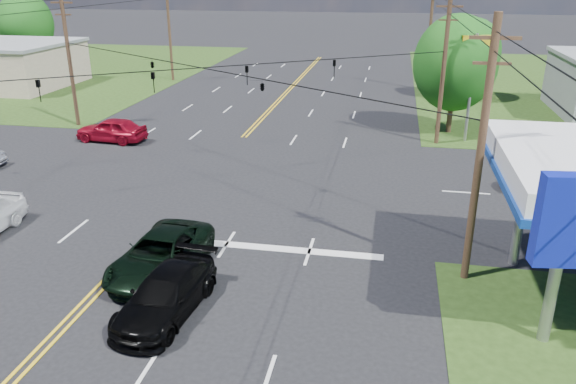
% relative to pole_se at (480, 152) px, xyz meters
% --- Properties ---
extents(ground, '(280.00, 280.00, 0.00)m').
position_rel_pole_se_xyz_m(ground, '(-13.00, 9.00, -4.92)').
color(ground, black).
rests_on(ground, ground).
extents(grass_nw, '(46.00, 48.00, 0.03)m').
position_rel_pole_se_xyz_m(grass_nw, '(-48.00, 41.00, -4.92)').
color(grass_nw, '#213812').
rests_on(grass_nw, ground).
extents(stop_bar, '(10.00, 0.50, 0.02)m').
position_rel_pole_se_xyz_m(stop_bar, '(-8.00, 1.00, -4.92)').
color(stop_bar, silver).
rests_on(stop_bar, ground).
extents(pole_se, '(1.60, 0.28, 9.50)m').
position_rel_pole_se_xyz_m(pole_se, '(0.00, 0.00, 0.00)').
color(pole_se, '#3B2319').
rests_on(pole_se, ground).
extents(pole_nw, '(1.60, 0.28, 9.50)m').
position_rel_pole_se_xyz_m(pole_nw, '(-26.00, 18.00, 0.00)').
color(pole_nw, '#3B2319').
rests_on(pole_nw, ground).
extents(pole_ne, '(1.60, 0.28, 9.50)m').
position_rel_pole_se_xyz_m(pole_ne, '(0.00, 18.00, 0.00)').
color(pole_ne, '#3B2319').
rests_on(pole_ne, ground).
extents(pole_left_far, '(1.60, 0.28, 10.00)m').
position_rel_pole_se_xyz_m(pole_left_far, '(-26.00, 37.00, 0.25)').
color(pole_left_far, '#3B2319').
rests_on(pole_left_far, ground).
extents(pole_right_far, '(1.60, 0.28, 10.00)m').
position_rel_pole_se_xyz_m(pole_right_far, '(0.00, 37.00, 0.25)').
color(pole_right_far, '#3B2319').
rests_on(pole_right_far, ground).
extents(span_wire_signals, '(26.00, 18.00, 1.13)m').
position_rel_pole_se_xyz_m(span_wire_signals, '(-13.00, 9.00, 1.08)').
color(span_wire_signals, black).
rests_on(span_wire_signals, ground).
extents(power_lines, '(26.04, 100.00, 0.64)m').
position_rel_pole_se_xyz_m(power_lines, '(-13.00, 7.00, 3.68)').
color(power_lines, black).
rests_on(power_lines, ground).
extents(tree_right_a, '(5.70, 5.70, 8.18)m').
position_rel_pole_se_xyz_m(tree_right_a, '(1.00, 21.00, -0.05)').
color(tree_right_a, '#3B2319').
rests_on(tree_right_a, ground).
extents(tree_right_b, '(4.94, 4.94, 7.09)m').
position_rel_pole_se_xyz_m(tree_right_b, '(3.50, 33.00, -0.70)').
color(tree_right_b, '#3B2319').
rests_on(tree_right_b, ground).
extents(tree_far_l, '(6.08, 6.08, 8.72)m').
position_rel_pole_se_xyz_m(tree_far_l, '(-45.00, 41.00, 0.28)').
color(tree_far_l, '#3B2319').
rests_on(tree_far_l, ground).
extents(pickup_dkgreen, '(2.90, 5.59, 1.50)m').
position_rel_pole_se_xyz_m(pickup_dkgreen, '(-11.27, -1.66, -4.16)').
color(pickup_dkgreen, black).
rests_on(pickup_dkgreen, ground).
extents(suv_black, '(2.51, 5.12, 1.43)m').
position_rel_pole_se_xyz_m(suv_black, '(-10.00, -4.24, -4.20)').
color(suv_black, black).
rests_on(suv_black, ground).
extents(sedan_red, '(4.86, 2.27, 1.61)m').
position_rel_pole_se_xyz_m(sedan_red, '(-21.48, 14.50, -4.11)').
color(sedan_red, maroon).
rests_on(sedan_red, ground).
extents(sedan_far, '(5.06, 2.53, 1.41)m').
position_rel_pole_se_xyz_m(sedan_far, '(5.21, 10.00, -4.21)').
color(sedan_far, '#B5B5BA').
rests_on(sedan_far, ground).
extents(polesign_ne, '(1.92, 0.83, 7.05)m').
position_rel_pole_se_xyz_m(polesign_ne, '(1.93, 19.00, 0.43)').
color(polesign_ne, '#A5A5AA').
rests_on(polesign_ne, ground).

